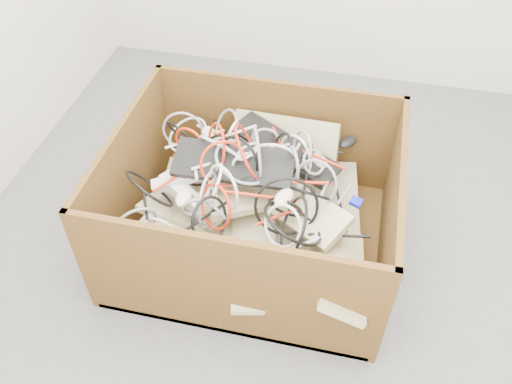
% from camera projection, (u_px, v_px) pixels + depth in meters
% --- Properties ---
extents(ground, '(3.00, 3.00, 0.00)m').
position_uv_depth(ground, '(302.00, 258.00, 2.34)').
color(ground, '#535355').
rests_on(ground, ground).
extents(cardboard_box, '(1.12, 0.94, 0.56)m').
position_uv_depth(cardboard_box, '(252.00, 220.00, 2.30)').
color(cardboard_box, '#412810').
rests_on(cardboard_box, ground).
extents(keyboard_pile, '(0.97, 0.94, 0.41)m').
position_uv_depth(keyboard_pile, '(268.00, 198.00, 2.20)').
color(keyboard_pile, '#BEB686').
rests_on(keyboard_pile, cardboard_box).
extents(mice_scatter, '(0.79, 0.76, 0.20)m').
position_uv_depth(mice_scatter, '(255.00, 184.00, 2.15)').
color(mice_scatter, beige).
rests_on(mice_scatter, keyboard_pile).
extents(power_strip_left, '(0.28, 0.15, 0.11)m').
position_uv_depth(power_strip_left, '(185.00, 177.00, 2.15)').
color(power_strip_left, silver).
rests_on(power_strip_left, keyboard_pile).
extents(power_strip_right, '(0.30, 0.21, 0.10)m').
position_uv_depth(power_strip_right, '(190.00, 199.00, 2.13)').
color(power_strip_right, silver).
rests_on(power_strip_right, keyboard_pile).
extents(vga_plug, '(0.06, 0.05, 0.03)m').
position_uv_depth(vga_plug, '(356.00, 202.00, 2.10)').
color(vga_plug, '#0D1DD1').
rests_on(vga_plug, keyboard_pile).
extents(cable_tangle, '(1.00, 0.80, 0.43)m').
position_uv_depth(cable_tangle, '(238.00, 173.00, 2.11)').
color(cable_tangle, black).
rests_on(cable_tangle, keyboard_pile).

